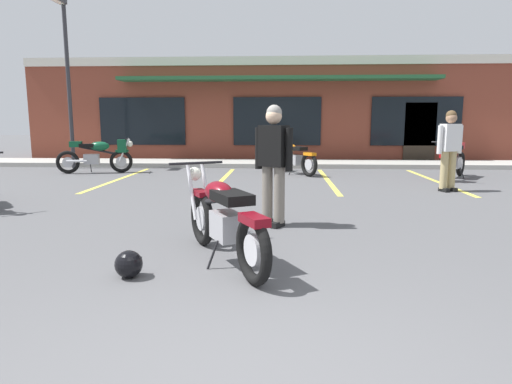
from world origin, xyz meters
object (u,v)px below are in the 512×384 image
at_px(person_in_shorts_foreground, 273,158).
at_px(helmet_on_pavement, 129,264).
at_px(motorcycle_foreground_classic, 223,218).
at_px(person_in_black_shirt, 450,146).
at_px(motorcycle_black_cruiser, 293,157).
at_px(parking_lot_lamp_post, 65,60).
at_px(motorcycle_red_sportbike, 99,154).
at_px(motorcycle_silver_naked, 453,158).

relative_size(person_in_shorts_foreground, helmet_on_pavement, 6.44).
bearing_deg(motorcycle_foreground_classic, person_in_black_shirt, 50.40).
height_order(motorcycle_black_cruiser, parking_lot_lamp_post, parking_lot_lamp_post).
distance_m(motorcycle_black_cruiser, parking_lot_lamp_post, 7.43).
relative_size(helmet_on_pavement, parking_lot_lamp_post, 0.05).
bearing_deg(motorcycle_foreground_classic, motorcycle_black_cruiser, 83.32).
distance_m(motorcycle_black_cruiser, person_in_black_shirt, 4.34).
height_order(motorcycle_foreground_classic, helmet_on_pavement, motorcycle_foreground_classic).
xyz_separation_m(person_in_black_shirt, parking_lot_lamp_post, (-9.96, 3.99, 2.31)).
height_order(motorcycle_red_sportbike, motorcycle_black_cruiser, same).
xyz_separation_m(motorcycle_red_sportbike, person_in_black_shirt, (8.62, -2.84, 0.42)).
height_order(person_in_black_shirt, helmet_on_pavement, person_in_black_shirt).
bearing_deg(parking_lot_lamp_post, person_in_shorts_foreground, -48.86).
distance_m(motorcycle_silver_naked, person_in_black_shirt, 2.24).
distance_m(person_in_black_shirt, parking_lot_lamp_post, 10.98).
bearing_deg(motorcycle_black_cruiser, motorcycle_red_sportbike, -178.91).
bearing_deg(person_in_shorts_foreground, motorcycle_silver_naked, 50.16).
xyz_separation_m(motorcycle_black_cruiser, motorcycle_silver_naked, (4.02, -0.91, 0.07)).
relative_size(person_in_black_shirt, person_in_shorts_foreground, 1.00).
bearing_deg(motorcycle_black_cruiser, person_in_black_shirt, -42.97).
xyz_separation_m(motorcycle_red_sportbike, motorcycle_black_cruiser, (5.46, 0.10, -0.07)).
distance_m(helmet_on_pavement, parking_lot_lamp_post, 11.18).
xyz_separation_m(motorcycle_black_cruiser, parking_lot_lamp_post, (-6.80, 1.05, 2.80)).
distance_m(person_in_black_shirt, person_in_shorts_foreground, 4.88).
distance_m(motorcycle_foreground_classic, motorcycle_black_cruiser, 7.92).
relative_size(motorcycle_foreground_classic, person_in_shorts_foreground, 1.14).
height_order(motorcycle_silver_naked, person_in_shorts_foreground, person_in_shorts_foreground).
height_order(motorcycle_black_cruiser, person_in_shorts_foreground, person_in_shorts_foreground).
height_order(motorcycle_foreground_classic, parking_lot_lamp_post, parking_lot_lamp_post).
bearing_deg(parking_lot_lamp_post, motorcycle_foreground_classic, -56.60).
bearing_deg(motorcycle_silver_naked, person_in_shorts_foreground, -129.84).
bearing_deg(motorcycle_black_cruiser, parking_lot_lamp_post, 171.22).
xyz_separation_m(motorcycle_foreground_classic, motorcycle_silver_naked, (4.94, 6.96, 0.07)).
bearing_deg(parking_lot_lamp_post, helmet_on_pavement, -61.87).
distance_m(motorcycle_red_sportbike, person_in_shorts_foreground, 7.95).
height_order(motorcycle_foreground_classic, motorcycle_black_cruiser, same).
bearing_deg(helmet_on_pavement, motorcycle_silver_naked, 52.45).
distance_m(motorcycle_black_cruiser, person_in_shorts_foreground, 6.28).
xyz_separation_m(motorcycle_foreground_classic, person_in_shorts_foreground, (0.49, 1.63, 0.49)).
bearing_deg(person_in_black_shirt, person_in_shorts_foreground, -137.37).
relative_size(motorcycle_silver_naked, person_in_shorts_foreground, 1.09).
bearing_deg(motorcycle_foreground_classic, parking_lot_lamp_post, 123.40).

